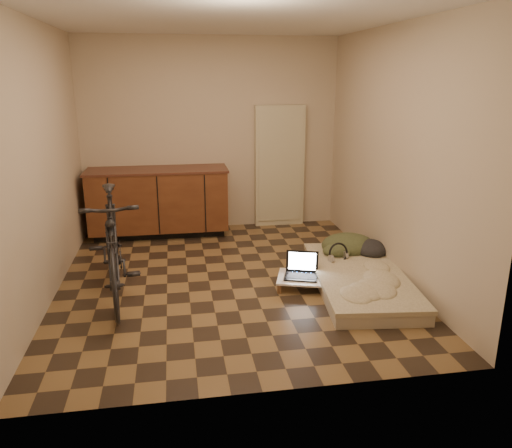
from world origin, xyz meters
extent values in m
cube|color=brown|center=(0.00, 0.00, 0.00)|extent=(3.50, 4.00, 0.00)
cube|color=silver|center=(0.00, 0.00, 2.60)|extent=(3.50, 4.00, 0.00)
cube|color=beige|center=(0.00, 2.00, 1.30)|extent=(3.50, 0.00, 2.60)
cube|color=beige|center=(0.00, -2.00, 1.30)|extent=(3.50, 0.00, 2.60)
cube|color=beige|center=(-1.75, 0.00, 1.30)|extent=(0.00, 4.00, 2.60)
cube|color=beige|center=(1.75, 0.00, 1.30)|extent=(0.00, 4.00, 2.60)
cube|color=black|center=(-0.75, 1.74, 0.05)|extent=(1.70, 0.48, 0.10)
cube|color=#4D2615|center=(-0.75, 1.70, 0.49)|extent=(1.80, 0.60, 0.78)
cube|color=#4F291D|center=(-0.75, 1.70, 0.90)|extent=(1.84, 0.62, 0.03)
cube|color=beige|center=(0.95, 1.94, 0.85)|extent=(0.70, 0.10, 1.70)
imported|color=black|center=(-1.14, -0.24, 0.59)|extent=(0.73, 1.86, 1.17)
cube|color=#B5A991|center=(1.30, -0.39, 0.06)|extent=(1.06, 1.91, 0.12)
cube|color=beige|center=(1.30, -0.39, 0.14)|extent=(1.08, 1.93, 0.04)
cube|color=brown|center=(0.45, -0.43, 0.05)|extent=(0.05, 0.05, 0.09)
cube|color=brown|center=(0.56, -0.07, 0.05)|extent=(0.05, 0.05, 0.09)
cube|color=brown|center=(1.04, -0.61, 0.05)|extent=(0.05, 0.05, 0.09)
cube|color=brown|center=(1.15, -0.25, 0.05)|extent=(0.05, 0.05, 0.09)
cube|color=white|center=(0.80, -0.34, 0.10)|extent=(0.77, 0.62, 0.02)
cube|color=black|center=(0.70, -0.33, 0.12)|extent=(0.39, 0.33, 0.02)
cube|color=black|center=(0.74, -0.19, 0.23)|extent=(0.34, 0.17, 0.21)
cube|color=white|center=(0.74, -0.19, 0.23)|extent=(0.28, 0.14, 0.17)
ellipsoid|color=white|center=(1.02, -0.50, 0.13)|extent=(0.11, 0.11, 0.03)
camera|label=1|loc=(-0.53, -4.90, 2.09)|focal=35.00mm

